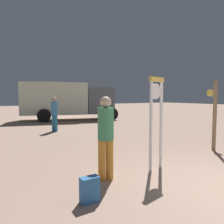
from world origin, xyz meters
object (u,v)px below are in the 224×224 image
(arrow_sign, at_px, (213,104))
(person_near_clock, at_px, (106,134))
(person_distant, at_px, (54,112))
(standing_clock, at_px, (156,114))
(box_truck_near, at_px, (67,99))
(backpack, at_px, (89,190))

(arrow_sign, bearing_deg, person_near_clock, -174.17)
(person_distant, bearing_deg, person_near_clock, -97.24)
(arrow_sign, bearing_deg, standing_clock, -170.31)
(person_distant, relative_size, box_truck_near, 0.24)
(person_near_clock, height_order, backpack, person_near_clock)
(person_near_clock, relative_size, person_distant, 1.02)
(arrow_sign, distance_m, box_truck_near, 10.71)
(backpack, bearing_deg, person_distant, 78.02)
(box_truck_near, bearing_deg, arrow_sign, -83.12)
(backpack, bearing_deg, person_near_clock, 43.73)
(backpack, distance_m, person_distant, 7.38)
(standing_clock, height_order, arrow_sign, arrow_sign)
(person_near_clock, xyz_separation_m, box_truck_near, (3.12, 11.08, 0.54))
(standing_clock, height_order, backpack, standing_clock)
(arrow_sign, relative_size, person_distant, 1.30)
(backpack, relative_size, box_truck_near, 0.06)
(standing_clock, distance_m, box_truck_near, 11.30)
(standing_clock, xyz_separation_m, arrow_sign, (3.07, 0.52, 0.14))
(arrow_sign, xyz_separation_m, box_truck_near, (-1.28, 10.64, 0.04))
(arrow_sign, height_order, person_distant, arrow_sign)
(person_distant, bearing_deg, backpack, -101.98)
(standing_clock, height_order, box_truck_near, box_truck_near)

